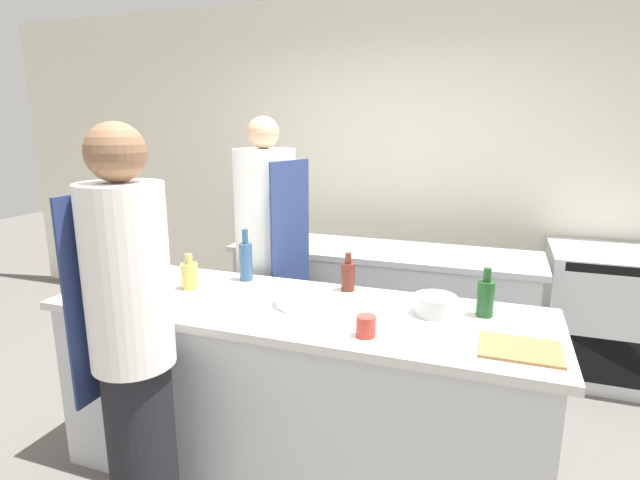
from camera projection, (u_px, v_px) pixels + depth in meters
name	position (u px, v px, depth m)	size (l,w,h in m)	color
ground_plane	(297.00, 468.00, 2.62)	(16.00, 16.00, 0.00)	#605B56
wall_back	(391.00, 168.00, 4.26)	(8.00, 0.06, 2.80)	silver
prep_counter	(296.00, 390.00, 2.52)	(2.42, 0.77, 0.91)	silver
pass_counter	(380.00, 310.00, 3.61)	(2.14, 0.62, 0.91)	silver
oven_range	(609.00, 314.00, 3.52)	(0.85, 0.74, 0.91)	silver
chef_at_prep_near	(132.00, 343.00, 2.01)	(0.34, 0.33, 1.78)	black
chef_at_stove	(267.00, 263.00, 3.16)	(0.43, 0.42, 1.81)	black
bottle_olive_oil	(95.00, 285.00, 2.44)	(0.07, 0.07, 0.23)	silver
bottle_vinegar	(246.00, 260.00, 2.78)	(0.07, 0.07, 0.29)	#2D5175
bottle_wine	(348.00, 276.00, 2.62)	(0.07, 0.07, 0.21)	#5B2319
bottle_cooking_oil	(486.00, 297.00, 2.27)	(0.08, 0.08, 0.23)	#19471E
bottle_sauce	(190.00, 275.00, 2.65)	(0.09, 0.09, 0.19)	#B2A84C
bowl_mixing_large	(435.00, 305.00, 2.30)	(0.19, 0.19, 0.09)	#B7BABC
bowl_prep_small	(301.00, 298.00, 2.41)	(0.25, 0.25, 0.08)	white
cup	(366.00, 326.00, 2.06)	(0.08, 0.08, 0.09)	#B2382D
cutting_board	(520.00, 349.00, 1.94)	(0.31, 0.24, 0.01)	olive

